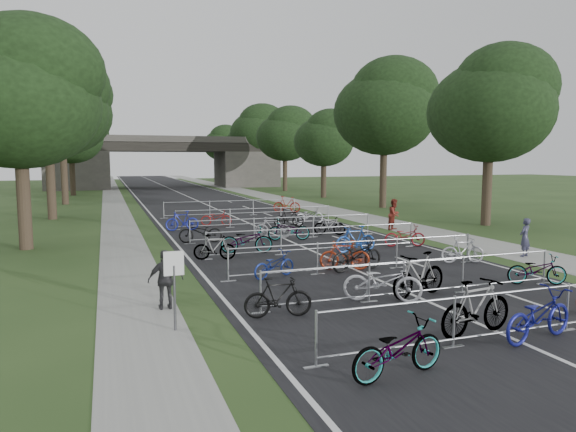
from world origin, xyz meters
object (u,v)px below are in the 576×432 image
object	(u,v)px
bike_1	(476,308)
park_sign	(174,276)
overpass_bridge	(166,162)
bike_2	(538,316)
pedestrian_a	(525,238)
bike_0	(398,349)
pedestrian_b	(394,215)
pedestrian_c	(166,280)

from	to	relation	value
bike_1	park_sign	bearing A→B (deg)	58.62
overpass_bridge	bike_1	world-z (taller)	overpass_bridge
bike_2	pedestrian_a	xyz separation A→B (m)	(7.10, 7.66, 0.22)
overpass_bridge	park_sign	world-z (taller)	overpass_bridge
park_sign	bike_0	size ratio (longest dim) A/B	0.91
pedestrian_b	pedestrian_c	bearing A→B (deg)	-170.32
bike_1	pedestrian_b	world-z (taller)	pedestrian_b
park_sign	pedestrian_c	xyz separation A→B (m)	(0.00, 1.78, -0.50)
bike_2	pedestrian_c	xyz separation A→B (m)	(-7.21, 5.06, 0.22)
bike_0	bike_2	size ratio (longest dim) A/B	0.95
pedestrian_c	pedestrian_a	bearing A→B (deg)	-169.66
bike_1	pedestrian_a	xyz separation A→B (m)	(8.13, 6.96, 0.14)
bike_1	bike_2	bearing A→B (deg)	-133.43
overpass_bridge	bike_2	distance (m)	65.35
pedestrian_a	pedestrian_c	xyz separation A→B (m)	(-14.31, -2.60, 0.00)
pedestrian_a	pedestrian_c	world-z (taller)	same
bike_1	pedestrian_a	bearing A→B (deg)	-58.27
bike_2	bike_0	bearing A→B (deg)	87.96
overpass_bridge	pedestrian_b	size ratio (longest dim) A/B	18.16
bike_1	bike_2	xyz separation A→B (m)	(1.03, -0.71, -0.08)
park_sign	pedestrian_b	world-z (taller)	park_sign
overpass_bridge	pedestrian_b	distance (m)	49.51
bike_0	pedestrian_a	world-z (taller)	pedestrian_a
bike_2	pedestrian_c	bearing A→B (deg)	43.78
bike_2	pedestrian_a	bearing A→B (deg)	-53.99
overpass_bridge	bike_0	bearing A→B (deg)	-92.96
park_sign	bike_0	distance (m)	5.22
park_sign	bike_2	bearing A→B (deg)	-24.44
bike_2	pedestrian_a	distance (m)	10.45
overpass_bridge	bike_2	bearing A→B (deg)	-89.64
pedestrian_b	overpass_bridge	bearing A→B (deg)	67.99
bike_1	pedestrian_a	distance (m)	10.70
bike_2	pedestrian_b	bearing A→B (deg)	-32.56
bike_0	bike_2	world-z (taller)	bike_2
pedestrian_c	pedestrian_b	bearing A→B (deg)	-140.37
pedestrian_b	park_sign	bearing A→B (deg)	-166.14
bike_1	bike_2	size ratio (longest dim) A/B	0.99
pedestrian_a	bike_2	bearing A→B (deg)	25.09
bike_1	pedestrian_b	xyz separation A→B (m)	(7.42, 15.60, 0.22)
pedestrian_c	bike_2	bearing A→B (deg)	144.98
overpass_bridge	bike_2	xyz separation A→B (m)	(0.41, -65.28, -2.98)
bike_0	pedestrian_a	xyz separation A→B (m)	(10.92, 8.28, 0.24)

